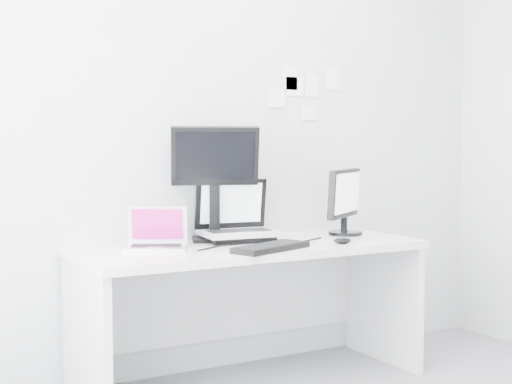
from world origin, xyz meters
The scene contains 15 objects.
back_wall centered at (0.00, 1.60, 1.35)m, with size 3.60×3.60×0.00m, color #B6B8BB.
desk centered at (0.00, 1.25, 0.36)m, with size 1.80×0.70×0.73m, color white.
macbook centered at (-0.49, 1.31, 0.84)m, with size 0.29×0.22×0.22m, color silver.
speaker centered at (-0.35, 1.44, 0.82)m, with size 0.09×0.09×0.18m, color black.
dell_laptop centered at (0.00, 1.37, 0.90)m, with size 0.40×0.31×0.34m, color silver.
rear_monitor centered at (-0.10, 1.45, 1.04)m, with size 0.46×0.17×0.62m, color black.
samsung_monitor centered at (0.66, 1.33, 0.92)m, with size 0.42×0.19×0.38m, color black.
keyboard centered at (-0.02, 1.02, 0.74)m, with size 0.43×0.15×0.03m, color black.
mouse centered at (0.42, 1.04, 0.75)m, with size 0.10×0.06×0.03m, color black.
wall_note_0 centered at (0.45, 1.59, 1.62)m, with size 0.10×0.00×0.14m, color white.
wall_note_1 centered at (0.60, 1.59, 1.58)m, with size 0.09×0.00×0.13m, color white.
wall_note_2 centered at (0.75, 1.59, 1.63)m, with size 0.10×0.00×0.14m, color white.
wall_note_3 centered at (0.58, 1.59, 1.42)m, with size 0.11×0.00×0.08m, color white.
wall_note_4 centered at (0.48, 1.59, 1.57)m, with size 0.12×0.00×0.11m, color white.
wall_note_5 centered at (0.36, 1.59, 1.50)m, with size 0.11×0.00×0.10m, color white.
Camera 1 is at (-1.89, -2.14, 1.27)m, focal length 53.51 mm.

